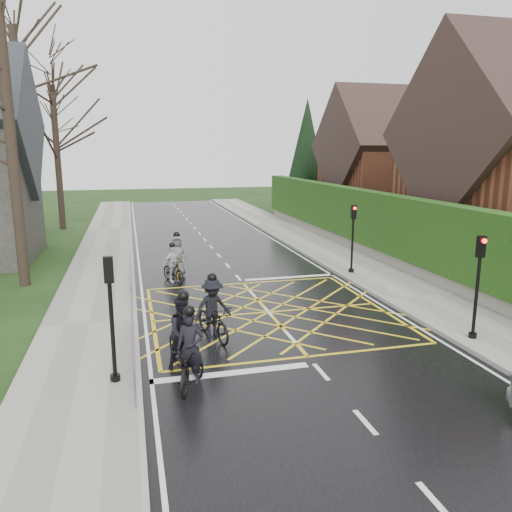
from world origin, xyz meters
name	(u,v)px	position (x,y,z in m)	size (l,w,h in m)	color
ground	(268,312)	(0.00, 0.00, 0.00)	(120.00, 120.00, 0.00)	black
road	(268,312)	(0.00, 0.00, 0.01)	(9.00, 80.00, 0.01)	black
sidewalk_right	(420,298)	(6.00, 0.00, 0.07)	(3.00, 80.00, 0.15)	gray
sidewalk_left	(90,325)	(-6.00, 0.00, 0.07)	(3.00, 80.00, 0.15)	gray
stone_wall	(385,257)	(7.75, 6.00, 0.35)	(0.50, 38.00, 0.70)	slate
hedge	(387,222)	(7.75, 6.00, 2.10)	(0.90, 38.00, 2.80)	#13350E
house_far	(393,167)	(14.75, 18.00, 4.36)	(9.80, 8.80, 10.30)	brown
conifer	(307,157)	(10.75, 26.00, 4.99)	(4.60, 4.60, 10.00)	black
tree_near	(6,89)	(-9.00, 6.00, 7.91)	(9.24, 9.24, 11.44)	black
tree_mid	(18,92)	(-10.00, 14.00, 8.63)	(10.08, 10.08, 12.48)	black
tree_far	(55,127)	(-9.30, 22.00, 7.19)	(8.40, 8.40, 10.40)	black
railing_south	(133,339)	(-4.65, -3.50, 0.78)	(0.05, 5.04, 1.03)	slate
railing_north	(131,272)	(-4.65, 4.00, 0.79)	(0.05, 6.04, 1.03)	slate
traffic_light_ne	(353,239)	(5.10, 4.20, 1.66)	(0.24, 0.31, 3.21)	black
traffic_light_se	(477,288)	(5.10, -4.20, 1.66)	(0.24, 0.31, 3.21)	black
traffic_light_sw	(112,321)	(-5.10, -4.50, 1.66)	(0.24, 0.31, 3.21)	black
cyclist_rear	(191,359)	(-3.31, -4.82, 0.64)	(1.32, 2.15, 1.97)	black
cyclist_back	(185,340)	(-3.35, -3.89, 0.79)	(1.21, 2.17, 2.09)	black
cyclist_mid	(213,314)	(-2.28, -1.90, 0.73)	(1.33, 2.18, 2.01)	black
cyclist_front	(173,268)	(-2.88, 4.92, 0.64)	(1.16, 1.79, 1.75)	black
cyclist_lead	(178,261)	(-2.59, 5.87, 0.71)	(0.98, 2.18, 2.05)	gold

